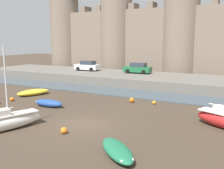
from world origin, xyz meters
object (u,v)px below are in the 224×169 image
object	(u,v)px
mooring_buoy_mid_mud	(64,131)
mooring_buoy_near_shore	(132,100)
car_quay_centre_east	(138,68)
car_quay_centre_west	(87,66)
mooring_buoy_off_centre	(154,103)
rowboat_near_channel_right	(33,92)
sailboat_foreground_left	(4,122)
mooring_buoy_near_channel	(12,99)
rowboat_midflat_right	(117,150)
rowboat_midflat_centre	(49,103)

from	to	relation	value
mooring_buoy_mid_mud	mooring_buoy_near_shore	distance (m)	10.50
car_quay_centre_east	car_quay_centre_west	xyz separation A→B (m)	(-8.74, -0.57, 0.00)
mooring_buoy_mid_mud	mooring_buoy_off_centre	bearing A→B (deg)	76.02
rowboat_near_channel_right	sailboat_foreground_left	world-z (taller)	sailboat_foreground_left
mooring_buoy_near_channel	car_quay_centre_east	size ratio (longest dim) A/B	0.10
rowboat_midflat_right	mooring_buoy_near_channel	distance (m)	16.95
rowboat_midflat_right	rowboat_midflat_centre	world-z (taller)	rowboat_midflat_centre
rowboat_midflat_right	mooring_buoy_near_shore	bearing A→B (deg)	110.05
rowboat_near_channel_right	mooring_buoy_mid_mud	world-z (taller)	rowboat_near_channel_right
rowboat_midflat_centre	car_quay_centre_east	bearing A→B (deg)	84.95
mooring_buoy_off_centre	rowboat_midflat_centre	bearing A→B (deg)	-146.65
mooring_buoy_near_channel	mooring_buoy_mid_mud	distance (m)	12.08
rowboat_near_channel_right	sailboat_foreground_left	bearing A→B (deg)	-54.81
mooring_buoy_near_channel	rowboat_midflat_right	bearing A→B (deg)	-22.68
rowboat_midflat_right	car_quay_centre_west	bearing A→B (deg)	126.33
mooring_buoy_near_channel	mooring_buoy_mid_mud	xyz separation A→B (m)	(10.90, -5.19, 0.02)
sailboat_foreground_left	car_quay_centre_east	distance (m)	24.84
car_quay_centre_east	mooring_buoy_near_channel	bearing A→B (deg)	-110.03
sailboat_foreground_left	mooring_buoy_mid_mud	xyz separation A→B (m)	(4.11, 1.44, -0.42)
mooring_buoy_off_centre	car_quay_centre_west	size ratio (longest dim) A/B	0.09
sailboat_foreground_left	mooring_buoy_near_channel	distance (m)	9.50
mooring_buoy_off_centre	mooring_buoy_near_shore	xyz separation A→B (m)	(-2.27, -0.32, 0.07)
sailboat_foreground_left	car_quay_centre_west	size ratio (longest dim) A/B	1.43
sailboat_foreground_left	mooring_buoy_off_centre	distance (m)	14.01
rowboat_midflat_right	mooring_buoy_mid_mud	world-z (taller)	rowboat_midflat_right
mooring_buoy_near_channel	car_quay_centre_east	distance (m)	19.43
sailboat_foreground_left	mooring_buoy_near_shore	bearing A→B (deg)	69.22
car_quay_centre_west	rowboat_near_channel_right	bearing A→B (deg)	-82.40
sailboat_foreground_left	mooring_buoy_near_channel	world-z (taller)	sailboat_foreground_left
mooring_buoy_mid_mud	rowboat_midflat_centre	bearing A→B (deg)	138.74
mooring_buoy_off_centre	car_quay_centre_west	distance (m)	19.85
mooring_buoy_near_shore	car_quay_centre_west	bearing A→B (deg)	137.51
rowboat_near_channel_right	sailboat_foreground_left	size ratio (longest dim) A/B	0.68
mooring_buoy_off_centre	car_quay_centre_east	distance (m)	14.48
mooring_buoy_near_shore	mooring_buoy_mid_mud	bearing A→B (deg)	-92.28
car_quay_centre_west	mooring_buoy_off_centre	bearing A→B (deg)	-37.35
rowboat_midflat_centre	mooring_buoy_near_channel	world-z (taller)	rowboat_midflat_centre
sailboat_foreground_left	mooring_buoy_off_centre	world-z (taller)	sailboat_foreground_left
mooring_buoy_near_channel	car_quay_centre_east	world-z (taller)	car_quay_centre_east
rowboat_near_channel_right	mooring_buoy_mid_mud	distance (m)	13.97
rowboat_near_channel_right	rowboat_midflat_right	distance (m)	18.64
rowboat_midflat_centre	mooring_buoy_mid_mud	world-z (taller)	rowboat_midflat_centre
sailboat_foreground_left	rowboat_midflat_centre	bearing A→B (deg)	105.07
mooring_buoy_mid_mud	rowboat_midflat_right	bearing A→B (deg)	-15.85
sailboat_foreground_left	mooring_buoy_off_centre	bearing A→B (deg)	60.96
mooring_buoy_near_channel	car_quay_centre_west	world-z (taller)	car_quay_centre_west
rowboat_midflat_centre	car_quay_centre_east	xyz separation A→B (m)	(1.61, 18.20, 1.72)
sailboat_foreground_left	mooring_buoy_near_channel	bearing A→B (deg)	135.72
mooring_buoy_off_centre	mooring_buoy_near_shore	bearing A→B (deg)	-172.07
rowboat_midflat_right	car_quay_centre_west	world-z (taller)	car_quay_centre_west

